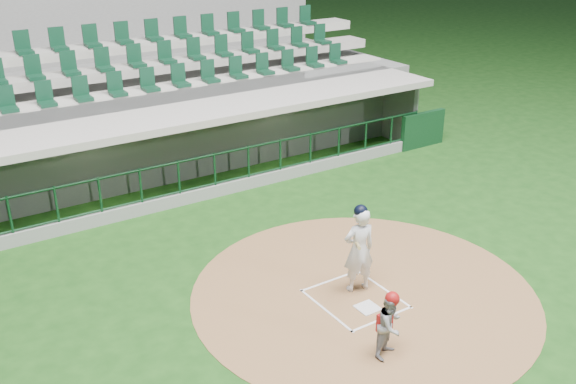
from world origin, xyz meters
The scene contains 8 objects.
ground centered at (0.00, 0.00, 0.00)m, with size 120.00×120.00×0.00m, color #163F12.
dirt_circle centered at (0.30, -0.20, 0.01)m, with size 7.20×7.20×0.01m, color brown.
home_plate centered at (0.00, -0.70, 0.02)m, with size 0.43×0.43×0.02m, color silver.
batter_box_chalk centered at (0.00, -0.30, 0.02)m, with size 1.55×1.80×0.01m.
dugout_structure centered at (0.10, 7.82, 0.96)m, with size 16.40×3.70×3.00m.
seating_deck centered at (0.00, 10.91, 1.42)m, with size 17.00×6.72×5.15m.
batter centered at (0.27, -0.02, 0.98)m, with size 0.92×0.93×1.95m.
catcher centered at (-0.62, -2.02, 0.65)m, with size 0.71×0.63×1.29m.
Camera 1 is at (-7.26, -8.95, 7.29)m, focal length 40.00 mm.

